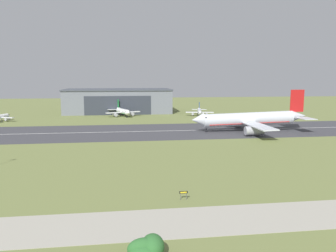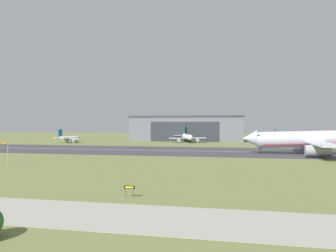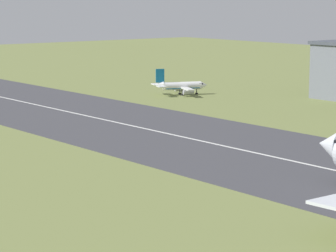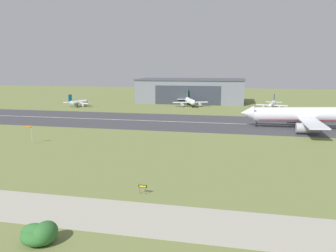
{
  "view_description": "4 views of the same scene",
  "coord_description": "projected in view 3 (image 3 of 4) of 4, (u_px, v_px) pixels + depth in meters",
  "views": [
    {
      "loc": [
        8.01,
        -21.58,
        23.48
      ],
      "look_at": [
        23.03,
        91.0,
        6.87
      ],
      "focal_mm": 35.0,
      "sensor_mm": 36.0,
      "label": 1
    },
    {
      "loc": [
        34.39,
        -7.6,
        10.87
      ],
      "look_at": [
        16.42,
        79.69,
        10.31
      ],
      "focal_mm": 35.0,
      "sensor_mm": 36.0,
      "label": 2
    },
    {
      "loc": [
        120.48,
        21.02,
        28.66
      ],
      "look_at": [
        26.41,
        94.41,
        9.12
      ],
      "focal_mm": 85.0,
      "sensor_mm": 36.0,
      "label": 3
    },
    {
      "loc": [
        36.0,
        -17.44,
        23.27
      ],
      "look_at": [
        16.16,
        74.32,
        6.66
      ],
      "focal_mm": 35.0,
      "sensor_mm": 36.0,
      "label": 4
    }
  ],
  "objects": [
    {
      "name": "runway_strip",
      "position": [
        197.0,
        140.0,
        159.85
      ],
      "size": [
        395.0,
        45.06,
        0.06
      ],
      "primitive_type": "cube",
      "color": "#3D3D42",
      "rests_on": "ground_plane"
    },
    {
      "name": "runway_centreline",
      "position": [
        197.0,
        140.0,
        159.85
      ],
      "size": [
        355.5,
        0.7,
        0.01
      ],
      "primitive_type": "cube",
      "color": "silver",
      "rests_on": "runway_strip"
    },
    {
      "name": "airplane_parked_west",
      "position": [
        181.0,
        86.0,
        232.89
      ],
      "size": [
        16.25,
        17.06,
        7.8
      ],
      "color": "white",
      "rests_on": "ground_plane"
    }
  ]
}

